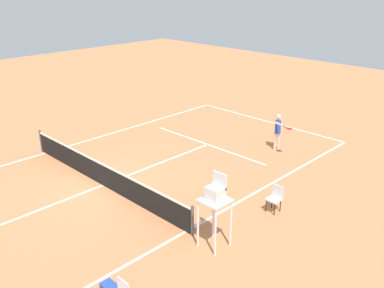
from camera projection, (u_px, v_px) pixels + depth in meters
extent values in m
plane|color=#D37A4C|center=(103.00, 185.00, 16.81)|extent=(60.00, 60.00, 0.00)
cube|color=white|center=(267.00, 121.00, 24.19)|extent=(9.36, 0.10, 0.01)
cube|color=white|center=(186.00, 232.00, 13.76)|extent=(0.10, 22.29, 0.01)
cube|color=white|center=(46.00, 153.00, 19.87)|extent=(0.10, 22.29, 0.01)
cube|color=white|center=(208.00, 144.00, 20.87)|extent=(7.02, 0.10, 0.01)
cube|color=white|center=(103.00, 185.00, 16.81)|extent=(0.10, 12.26, 0.01)
cylinder|color=#4C4C51|center=(192.00, 221.00, 13.36)|extent=(0.10, 0.10, 1.07)
cylinder|color=#4C4C51|center=(41.00, 141.00, 19.86)|extent=(0.10, 0.10, 1.07)
cube|color=black|center=(102.00, 175.00, 16.64)|extent=(9.96, 0.03, 0.91)
cube|color=white|center=(101.00, 164.00, 16.47)|extent=(9.96, 0.04, 0.06)
cylinder|color=beige|center=(278.00, 141.00, 20.21)|extent=(0.12, 0.12, 0.81)
cylinder|color=beige|center=(275.00, 142.00, 20.12)|extent=(0.12, 0.12, 0.81)
cylinder|color=#2647B7|center=(278.00, 127.00, 19.89)|extent=(0.28, 0.28, 0.64)
sphere|color=beige|center=(279.00, 117.00, 19.71)|extent=(0.23, 0.23, 0.23)
cylinder|color=beige|center=(281.00, 125.00, 19.96)|extent=(0.09, 0.09, 0.57)
cylinder|color=beige|center=(279.00, 124.00, 19.49)|extent=(0.57, 0.25, 0.09)
cylinder|color=black|center=(285.00, 127.00, 19.15)|extent=(0.26, 0.11, 0.04)
ellipsoid|color=red|center=(289.00, 129.00, 18.92)|extent=(0.39, 0.36, 0.04)
sphere|color=#CCE033|center=(272.00, 163.00, 18.71)|extent=(0.07, 0.07, 0.07)
cylinder|color=silver|center=(215.00, 233.00, 12.30)|extent=(0.07, 0.07, 1.55)
cylinder|color=silver|center=(198.00, 224.00, 12.76)|extent=(0.07, 0.07, 1.55)
cylinder|color=silver|center=(231.00, 224.00, 12.77)|extent=(0.07, 0.07, 1.55)
cylinder|color=silver|center=(213.00, 215.00, 13.22)|extent=(0.07, 0.07, 1.55)
cube|color=silver|center=(215.00, 200.00, 12.47)|extent=(0.80, 0.80, 0.06)
cube|color=silver|center=(215.00, 193.00, 12.38)|extent=(0.50, 0.44, 0.40)
cube|color=silver|center=(220.00, 180.00, 12.38)|extent=(0.50, 0.06, 0.50)
cube|color=silver|center=(123.00, 288.00, 10.21)|extent=(0.44, 0.04, 0.44)
cylinder|color=#262626|center=(275.00, 209.00, 14.62)|extent=(0.04, 0.04, 0.45)
cylinder|color=#262626|center=(266.00, 206.00, 14.85)|extent=(0.04, 0.04, 0.45)
cylinder|color=#262626|center=(280.00, 206.00, 14.86)|extent=(0.04, 0.04, 0.45)
cylinder|color=#262626|center=(272.00, 202.00, 15.09)|extent=(0.04, 0.04, 0.45)
cube|color=silver|center=(274.00, 199.00, 14.76)|extent=(0.44, 0.44, 0.06)
cube|color=silver|center=(278.00, 191.00, 14.82)|extent=(0.44, 0.04, 0.44)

